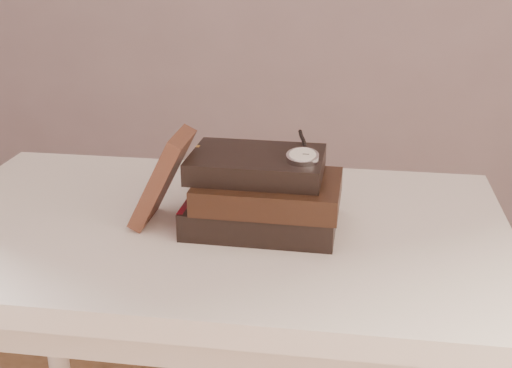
# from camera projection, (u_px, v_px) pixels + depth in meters

# --- Properties ---
(table) EXTENTS (1.00, 0.60, 0.75)m
(table) POSITION_uv_depth(u_px,v_px,m) (214.00, 269.00, 1.16)
(table) COLOR white
(table) RESTS_ON ground
(book_stack) EXTENTS (0.26, 0.18, 0.12)m
(book_stack) POSITION_uv_depth(u_px,v_px,m) (263.00, 194.00, 1.09)
(book_stack) COLOR black
(book_stack) RESTS_ON table
(journal) EXTENTS (0.10, 0.10, 0.16)m
(journal) POSITION_uv_depth(u_px,v_px,m) (162.00, 178.00, 1.09)
(journal) COLOR #3F2118
(journal) RESTS_ON table
(pocket_watch) EXTENTS (0.05, 0.15, 0.02)m
(pocket_watch) POSITION_uv_depth(u_px,v_px,m) (303.00, 155.00, 1.04)
(pocket_watch) COLOR silver
(pocket_watch) RESTS_ON book_stack
(eyeglasses) EXTENTS (0.11, 0.12, 0.05)m
(eyeglasses) POSITION_uv_depth(u_px,v_px,m) (221.00, 166.00, 1.17)
(eyeglasses) COLOR silver
(eyeglasses) RESTS_ON book_stack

